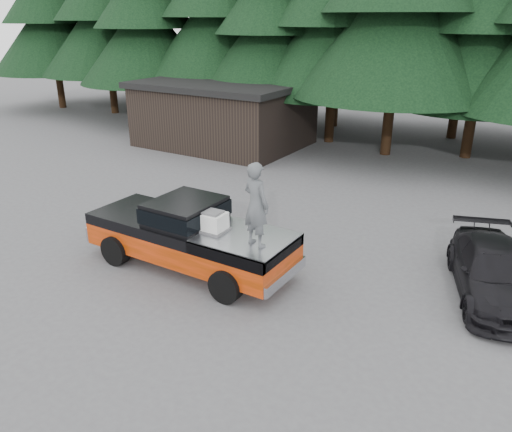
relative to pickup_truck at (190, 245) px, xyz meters
The scene contains 7 objects.
ground 1.76m from the pickup_truck, ahead, with size 120.00×120.00×0.00m, color #4E4E50.
pickup_truck is the anchor object (origin of this frame).
truck_cab 0.97m from the pickup_truck, behind, with size 1.66×1.90×0.59m, color black.
air_compressor 1.26m from the pickup_truck, ahead, with size 0.68×0.56×0.46m, color white.
man_on_bed 2.84m from the pickup_truck, ahead, with size 0.74×0.49×2.04m, color #4F5356.
parked_car 7.71m from the pickup_truck, 20.60° to the left, with size 1.77×4.36×1.27m, color black.
utility_building 14.15m from the pickup_truck, 121.51° to the left, with size 8.40×6.40×3.30m.
Camera 1 is at (6.33, -9.45, 6.40)m, focal length 35.00 mm.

